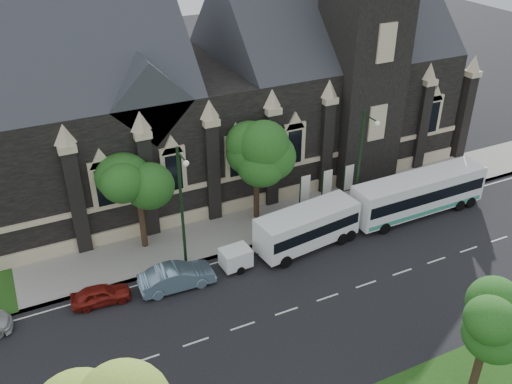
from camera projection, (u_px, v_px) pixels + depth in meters
ground at (286, 311)px, 34.62m from camera, size 160.00×160.00×0.00m
sidewalk at (226, 233)px, 41.99m from camera, size 80.00×5.00×0.15m
museum at (236, 83)px, 47.09m from camera, size 40.00×17.70×29.90m
tree_park_east at (490, 320)px, 27.36m from camera, size 3.40×3.40×6.28m
tree_walk_right at (258, 150)px, 41.26m from camera, size 4.08×4.08×7.80m
tree_walk_left at (139, 176)px, 37.91m from camera, size 3.91×3.91×7.64m
street_lamp_near at (361, 160)px, 41.35m from camera, size 0.36×1.88×9.00m
street_lamp_mid at (182, 202)px, 36.08m from camera, size 0.36×1.88×9.00m
banner_flag_left at (303, 191)px, 42.81m from camera, size 0.90×0.10×4.00m
banner_flag_center at (326, 186)px, 43.56m from camera, size 0.90×0.10×4.00m
banner_flag_right at (347, 180)px, 44.31m from camera, size 0.90×0.10×4.00m
tour_coach at (419, 194)px, 43.60m from camera, size 11.50×2.76×3.35m
shuttle_bus at (307, 226)px, 39.79m from camera, size 8.02×3.52×3.00m
box_trailer at (236, 258)px, 37.97m from camera, size 2.93×1.72×1.55m
sedan at (177, 277)px, 36.27m from camera, size 5.01×1.90×1.63m
car_far_red at (101, 295)px, 35.03m from camera, size 3.82×1.81×1.26m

